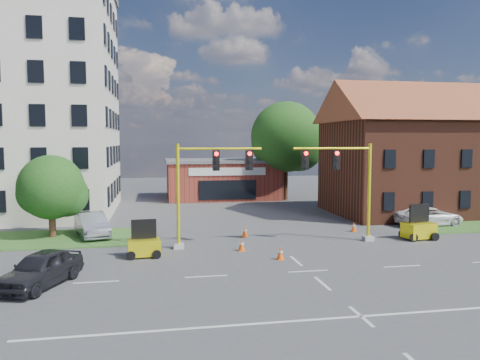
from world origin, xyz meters
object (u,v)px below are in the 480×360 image
Objects in this scene: sedan_dark at (41,269)px; signal_mast_east at (345,180)px; signal_mast_west at (206,182)px; trailer_west at (144,246)px; trailer_east at (419,229)px; pickup_white at (429,216)px.

signal_mast_east is at bearing 43.29° from sedan_dark.
signal_mast_west is 3.12× the size of trailer_west.
signal_mast_west is at bearing 19.56° from trailer_west.
signal_mast_east reaches higher than sedan_dark.
trailer_east reaches higher than pickup_white.
signal_mast_west is at bearing 97.78° from pickup_white.
trailer_west is 21.70m from pickup_white.
trailer_east reaches higher than sedan_dark.
signal_mast_east is 3.12× the size of trailer_west.
sedan_dark is (-4.33, -4.52, 0.15)m from trailer_west.
signal_mast_west reaches higher than trailer_east.
trailer_east is (5.10, -0.10, -3.24)m from signal_mast_east.
sedan_dark is (-7.94, -6.16, -3.14)m from signal_mast_west.
signal_mast_east reaches higher than pickup_white.
trailer_west is at bearing -172.40° from signal_mast_east.
trailer_west is 17.49m from trailer_east.
trailer_east is 5.53m from pickup_white.
sedan_dark is (-16.66, -6.16, -3.14)m from signal_mast_east.
sedan_dark is at bearing -138.72° from trailer_west.
trailer_east is at bearing 135.23° from pickup_white.
signal_mast_east is at bearing 2.68° from trailer_west.
signal_mast_west is at bearing 180.00° from signal_mast_east.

